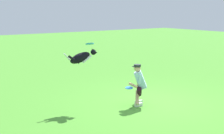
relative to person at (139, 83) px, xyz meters
The scene contains 5 objects.
ground_plane 0.93m from the person, 166.73° to the left, with size 60.00×60.00×0.00m, color #4E9C31.
person is the anchor object (origin of this frame).
dog 1.96m from the person, 30.38° to the right, with size 1.04×0.43×0.50m.
frisbee_flying 1.96m from the person, 33.78° to the right, with size 0.26×0.26×0.02m, color #278DDF.
frisbee_held 0.40m from the person, ahead, with size 0.24×0.24×0.02m, color #3184E3.
Camera 1 is at (6.53, 6.88, 2.94)m, focal length 48.53 mm.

